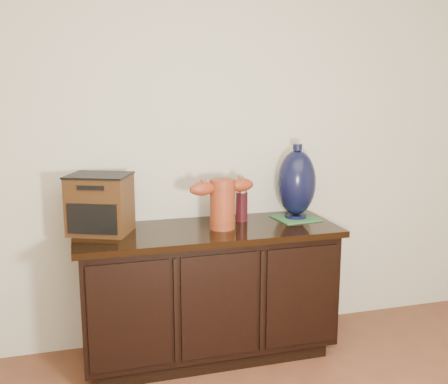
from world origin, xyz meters
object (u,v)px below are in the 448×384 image
object	(u,v)px
lamp_base	(297,183)
spray_can	(242,205)
terracotta_vessel	(222,201)
tv_radio	(100,204)
sideboard	(208,291)

from	to	relation	value
lamp_base	spray_can	world-z (taller)	lamp_base
spray_can	lamp_base	bearing A→B (deg)	-5.86
terracotta_vessel	spray_can	distance (m)	0.21
terracotta_vessel	lamp_base	size ratio (longest dim) A/B	0.89
tv_radio	lamp_base	size ratio (longest dim) A/B	0.89
sideboard	lamp_base	xyz separation A→B (m)	(0.56, 0.07, 0.58)
terracotta_vessel	tv_radio	xyz separation A→B (m)	(-0.65, 0.10, 0.00)
lamp_base	spray_can	distance (m)	0.35
terracotta_vessel	tv_radio	distance (m)	0.66
tv_radio	spray_can	distance (m)	0.81
terracotta_vessel	spray_can	size ratio (longest dim) A/B	1.96
sideboard	terracotta_vessel	distance (m)	0.53
terracotta_vessel	sideboard	bearing A→B (deg)	150.48
lamp_base	terracotta_vessel	bearing A→B (deg)	-168.53
sideboard	tv_radio	distance (m)	0.78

